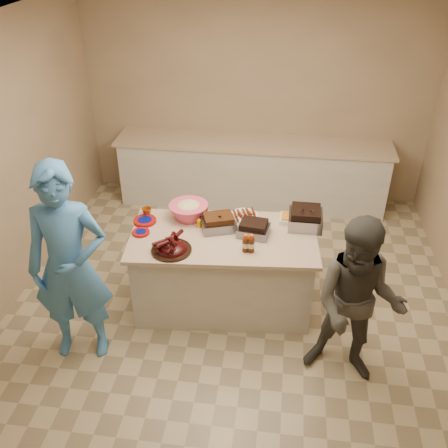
# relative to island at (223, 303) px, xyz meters

# --- Properties ---
(room) EXTENTS (4.50, 5.00, 2.70)m
(room) POSITION_rel_island_xyz_m (0.10, -0.06, 0.00)
(room) COLOR tan
(room) RESTS_ON ground
(back_counter) EXTENTS (3.60, 0.64, 0.90)m
(back_counter) POSITION_rel_island_xyz_m (0.10, 2.14, 0.45)
(back_counter) COLOR beige
(back_counter) RESTS_ON ground
(island) EXTENTS (1.84, 1.07, 0.84)m
(island) POSITION_rel_island_xyz_m (0.00, 0.00, 0.00)
(island) COLOR beige
(island) RESTS_ON ground
(rib_platter) EXTENTS (0.44, 0.44, 0.15)m
(rib_platter) POSITION_rel_island_xyz_m (-0.43, -0.31, 0.84)
(rib_platter) COLOR #3B0808
(rib_platter) RESTS_ON island
(pulled_pork_tray) EXTENTS (0.38, 0.33, 0.10)m
(pulled_pork_tray) POSITION_rel_island_xyz_m (-0.06, 0.11, 0.84)
(pulled_pork_tray) COLOR #47230F
(pulled_pork_tray) RESTS_ON island
(brisket_tray) EXTENTS (0.32, 0.28, 0.09)m
(brisket_tray) POSITION_rel_island_xyz_m (0.28, 0.06, 0.84)
(brisket_tray) COLOR black
(brisket_tray) RESTS_ON island
(roasting_pan) EXTENTS (0.33, 0.33, 0.13)m
(roasting_pan) POSITION_rel_island_xyz_m (0.77, 0.28, 0.84)
(roasting_pan) COLOR gray
(roasting_pan) RESTS_ON island
(coleslaw_bowl) EXTENTS (0.42, 0.42, 0.27)m
(coleslaw_bowl) POSITION_rel_island_xyz_m (-0.38, 0.27, 0.84)
(coleslaw_bowl) COLOR #E6486C
(coleslaw_bowl) RESTS_ON island
(sausage_plate) EXTENTS (0.38, 0.38, 0.05)m
(sausage_plate) POSITION_rel_island_xyz_m (0.16, 0.38, 0.84)
(sausage_plate) COLOR silver
(sausage_plate) RESTS_ON island
(mac_cheese_dish) EXTENTS (0.27, 0.20, 0.07)m
(mac_cheese_dish) POSITION_rel_island_xyz_m (0.66, 0.34, 0.84)
(mac_cheese_dish) COLOR orange
(mac_cheese_dish) RESTS_ON island
(bbq_bottle_a) EXTENTS (0.06, 0.06, 0.18)m
(bbq_bottle_a) POSITION_rel_island_xyz_m (0.23, -0.22, 0.84)
(bbq_bottle_a) COLOR #431B09
(bbq_bottle_a) RESTS_ON island
(bbq_bottle_b) EXTENTS (0.07, 0.07, 0.18)m
(bbq_bottle_b) POSITION_rel_island_xyz_m (0.28, -0.22, 0.84)
(bbq_bottle_b) COLOR #431B09
(bbq_bottle_b) RESTS_ON island
(mustard_bottle) EXTENTS (0.04, 0.04, 0.11)m
(mustard_bottle) POSITION_rel_island_xyz_m (-0.25, 0.12, 0.84)
(mustard_bottle) COLOR #DC9B00
(mustard_bottle) RESTS_ON island
(sauce_bowl) EXTENTS (0.12, 0.05, 0.12)m
(sauce_bowl) POSITION_rel_island_xyz_m (-0.17, 0.28, 0.84)
(sauce_bowl) COLOR silver
(sauce_bowl) RESTS_ON island
(plate_stack_large) EXTENTS (0.24, 0.24, 0.03)m
(plate_stack_large) POSITION_rel_island_xyz_m (-0.80, 0.14, 0.84)
(plate_stack_large) COLOR #940B0A
(plate_stack_large) RESTS_ON island
(plate_stack_small) EXTENTS (0.18, 0.18, 0.02)m
(plate_stack_small) POSITION_rel_island_xyz_m (-0.78, -0.07, 0.84)
(plate_stack_small) COLOR #940B0A
(plate_stack_small) RESTS_ON island
(plastic_cup) EXTENTS (0.10, 0.10, 0.10)m
(plastic_cup) POSITION_rel_island_xyz_m (-0.81, 0.26, 0.84)
(plastic_cup) COLOR #8C3508
(plastic_cup) RESTS_ON island
(basket_stack) EXTENTS (0.22, 0.18, 0.10)m
(basket_stack) POSITION_rel_island_xyz_m (-0.32, 0.34, 0.84)
(basket_stack) COLOR #940B0A
(basket_stack) RESTS_ON island
(guest_blue) EXTENTS (0.99, 1.96, 0.45)m
(guest_blue) POSITION_rel_island_xyz_m (-1.19, -0.78, 0.00)
(guest_blue) COLOR #468BD8
(guest_blue) RESTS_ON ground
(guest_gray) EXTENTS (1.02, 1.66, 0.59)m
(guest_gray) POSITION_rel_island_xyz_m (1.19, -0.75, 0.00)
(guest_gray) COLOR #494742
(guest_gray) RESTS_ON ground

